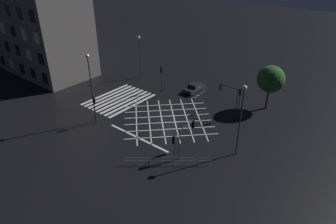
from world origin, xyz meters
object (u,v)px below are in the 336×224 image
(street_lamp_far, at_px, (139,48))
(traffic_light_nw_cross, at_px, (228,93))
(traffic_light_ne_main, at_px, (187,131))
(traffic_light_se_cross, at_px, (95,105))
(street_tree_near, at_px, (271,79))
(street_lamp_east, at_px, (242,105))
(street_lamp_west, at_px, (90,79))
(waiting_car, at_px, (194,88))
(traffic_light_sw_main, at_px, (161,74))
(traffic_light_nw_main, at_px, (239,97))
(traffic_light_ne_cross, at_px, (174,143))

(street_lamp_far, bearing_deg, traffic_light_nw_cross, 84.24)
(traffic_light_ne_main, relative_size, traffic_light_se_cross, 0.94)
(traffic_light_se_cross, height_order, street_tree_near, street_tree_near)
(street_lamp_east, distance_m, street_lamp_west, 19.07)
(traffic_light_se_cross, xyz_separation_m, waiting_car, (-16.96, 4.22, -2.29))
(traffic_light_sw_main, xyz_separation_m, waiting_car, (-3.55, 4.14, -2.47))
(traffic_light_nw_main, bearing_deg, waiting_car, -110.10)
(traffic_light_nw_main, bearing_deg, street_lamp_far, -96.53)
(traffic_light_nw_main, xyz_separation_m, waiting_car, (-3.54, -9.66, -2.51))
(traffic_light_ne_main, distance_m, traffic_light_sw_main, 17.09)
(traffic_light_ne_main, bearing_deg, traffic_light_nw_main, -3.83)
(street_lamp_west, bearing_deg, street_lamp_east, 106.46)
(waiting_car, bearing_deg, traffic_light_nw_main, 69.90)
(street_lamp_far, xyz_separation_m, street_tree_near, (-2.82, 22.83, -0.96))
(traffic_light_nw_cross, xyz_separation_m, traffic_light_se_cross, (13.92, -11.83, -0.16))
(street_lamp_west, distance_m, street_lamp_far, 16.81)
(traffic_light_nw_main, bearing_deg, traffic_light_se_cross, -45.95)
(traffic_light_nw_cross, height_order, street_tree_near, street_tree_near)
(street_lamp_east, relative_size, street_tree_near, 1.31)
(traffic_light_nw_cross, relative_size, street_tree_near, 0.63)
(street_lamp_west, relative_size, street_tree_near, 1.45)
(traffic_light_nw_cross, relative_size, street_lamp_far, 0.54)
(traffic_light_sw_main, bearing_deg, traffic_light_nw_cross, 92.46)
(traffic_light_sw_main, bearing_deg, traffic_light_ne_main, 49.89)
(traffic_light_nw_main, relative_size, street_lamp_west, 0.46)
(street_lamp_west, bearing_deg, traffic_light_ne_main, 98.84)
(street_tree_near, distance_m, waiting_car, 12.47)
(traffic_light_ne_cross, distance_m, street_lamp_far, 25.47)
(traffic_light_nw_main, bearing_deg, traffic_light_nw_cross, -103.47)
(traffic_light_ne_main, bearing_deg, traffic_light_se_cross, 100.38)
(street_lamp_far, bearing_deg, traffic_light_sw_main, 71.09)
(traffic_light_ne_main, xyz_separation_m, traffic_light_ne_cross, (2.20, -0.19, -0.50))
(traffic_light_nw_cross, distance_m, street_lamp_east, 10.64)
(street_lamp_far, bearing_deg, traffic_light_nw_main, 83.47)
(traffic_light_se_cross, bearing_deg, street_lamp_west, 152.76)
(street_lamp_far, bearing_deg, street_lamp_east, 67.68)
(street_lamp_far, relative_size, street_tree_near, 1.16)
(traffic_light_nw_cross, bearing_deg, traffic_light_ne_main, 96.49)
(traffic_light_ne_main, xyz_separation_m, street_tree_near, (-16.23, 2.77, 1.77))
(traffic_light_ne_cross, bearing_deg, waiting_car, -62.48)
(traffic_light_ne_main, distance_m, traffic_light_ne_cross, 2.27)
(traffic_light_ne_cross, bearing_deg, traffic_light_se_cross, 0.90)
(traffic_light_nw_main, bearing_deg, street_lamp_west, -47.64)
(traffic_light_nw_cross, height_order, street_lamp_east, street_lamp_east)
(traffic_light_ne_main, height_order, street_lamp_east, street_lamp_east)
(traffic_light_nw_main, bearing_deg, street_lamp_east, 26.56)
(traffic_light_sw_main, relative_size, traffic_light_nw_main, 0.99)
(traffic_light_ne_main, distance_m, street_lamp_far, 24.28)
(traffic_light_ne_cross, height_order, traffic_light_nw_main, traffic_light_nw_main)
(traffic_light_ne_main, relative_size, street_lamp_west, 0.40)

